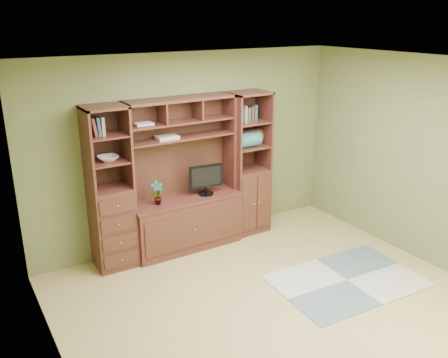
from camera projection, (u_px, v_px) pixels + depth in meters
room at (280, 194)px, 4.84m from camera, size 4.60×4.10×2.64m
center_hutch at (185, 177)px, 6.23m from camera, size 1.54×0.53×2.05m
left_tower at (110, 189)px, 5.77m from camera, size 0.50×0.45×2.05m
right_tower at (248, 164)px, 6.76m from camera, size 0.55×0.45×2.05m
rug at (347, 280)px, 5.72m from camera, size 1.80×1.26×0.01m
monitor at (206, 174)px, 6.35m from camera, size 0.49×0.26×0.57m
orchid at (157, 193)px, 6.04m from camera, size 0.17×0.11×0.32m
magazines at (167, 137)px, 6.03m from camera, size 0.28×0.20×0.04m
bowl at (108, 158)px, 5.64m from camera, size 0.24×0.24×0.06m
blanket_teal at (247, 140)px, 6.58m from camera, size 0.36×0.21×0.21m
blanket_red at (253, 136)px, 6.78m from camera, size 0.38×0.21×0.21m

